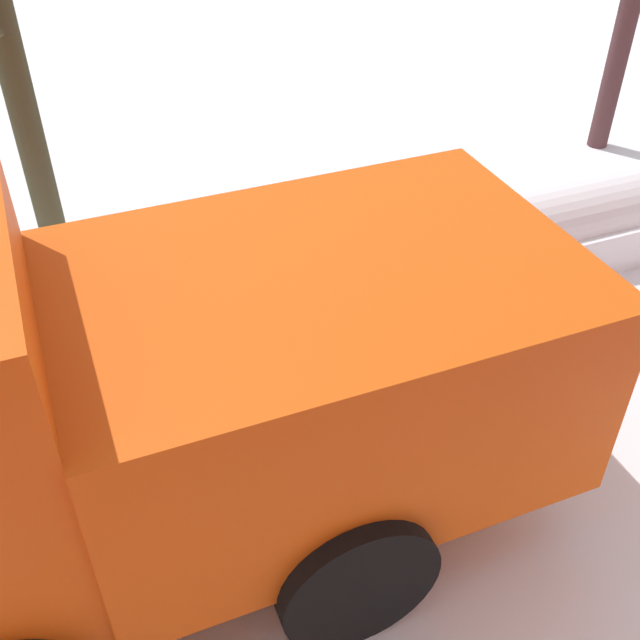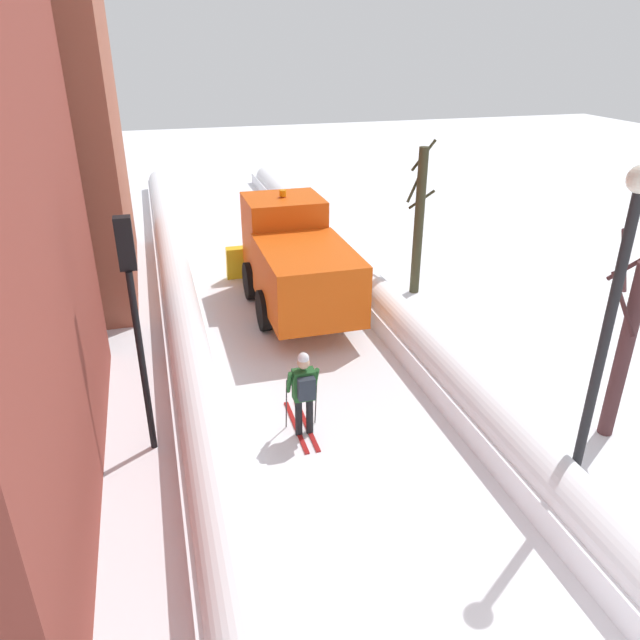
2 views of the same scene
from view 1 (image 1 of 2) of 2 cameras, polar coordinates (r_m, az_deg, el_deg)
The scene contains 5 objects.
ground_plane at distance 6.05m, azimuth 2.91°, elevation -15.98°, with size 80.00×80.00×0.00m, color white.
snowbank_right at distance 7.56m, azimuth -5.41°, elevation 1.49°, with size 1.10×36.00×0.96m.
plow_truck at distance 5.03m, azimuth -14.28°, elevation -6.18°, with size 3.20×5.98×3.12m.
bare_tree_near at distance 11.55m, azimuth 22.12°, elevation 20.88°, with size 1.25×1.31×4.10m.
bare_tree_mid at distance 7.92m, azimuth -21.80°, elevation 15.92°, with size 0.88×0.60×4.53m.
Camera 1 is at (-3.17, 11.59, 4.89)m, focal length 42.78 mm.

